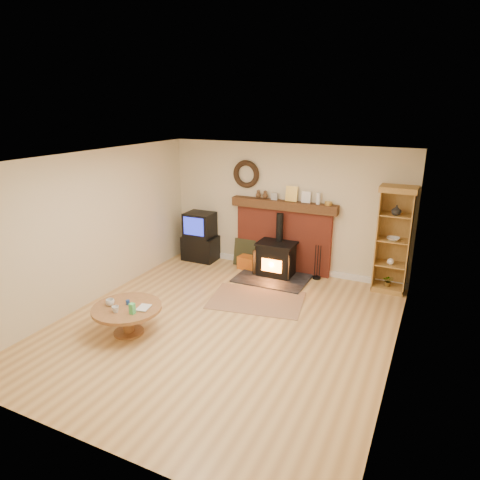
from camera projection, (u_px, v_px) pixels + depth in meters
The scene contains 11 objects.
ground at pixel (223, 326), 6.70m from camera, with size 5.50×5.50×0.00m, color #B5854B.
room_shell at pixel (224, 219), 6.27m from camera, with size 5.02×5.52×2.61m.
chimney_breast at pixel (283, 233), 8.75m from camera, with size 2.20×0.22×1.78m.
wood_stove at pixel (276, 260), 8.55m from camera, with size 1.40×1.00×1.26m.
area_rug at pixel (257, 300), 7.58m from camera, with size 1.62×1.11×0.01m, color brown.
tv_unit at pixel (200, 237), 9.43m from camera, with size 0.74×0.53×1.07m.
curio_cabinet at pixel (393, 240), 7.72m from camera, with size 0.63×0.46×1.97m.
firelog_box at pixel (249, 263), 8.98m from camera, with size 0.44×0.28×0.28m, color orange.
leaning_painting at pixel (245, 253), 9.14m from camera, with size 0.48×0.03×0.58m, color black.
fire_tools at pixel (317, 272), 8.48m from camera, with size 0.16×0.16×0.70m.
coffee_table at pixel (127, 312), 6.40m from camera, with size 1.04×1.04×0.60m.
Camera 1 is at (2.81, -5.28, 3.33)m, focal length 32.00 mm.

